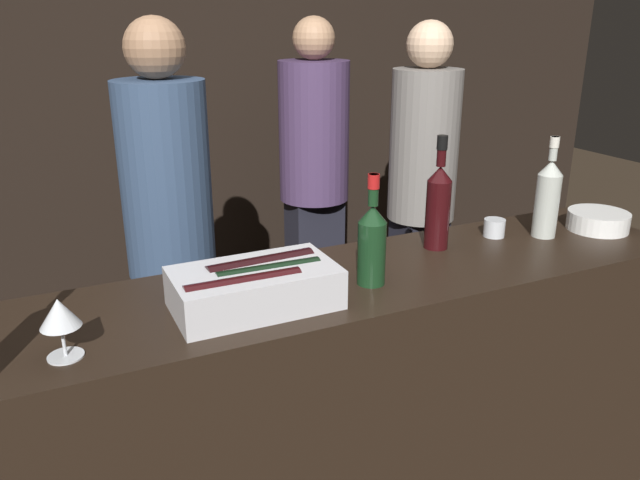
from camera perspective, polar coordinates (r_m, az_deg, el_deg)
The scene contains 12 objects.
wall_back_chalkboard at distance 3.68m, azimuth -14.52°, elevation 14.76°, with size 6.40×0.06×2.80m.
bar_counter at distance 2.04m, azimuth 0.32°, elevation -16.34°, with size 2.45×0.51×0.96m.
ice_bin_with_bottles at distance 1.64m, azimuth -5.91°, elevation -4.12°, with size 0.42×0.24×0.12m.
bowl_white at distance 2.44m, azimuth 24.08°, elevation 1.67°, with size 0.21×0.21×0.07m.
wine_glass at distance 1.49m, azimuth -22.72°, elevation -6.35°, with size 0.09×0.09×0.14m.
candle_votive at distance 2.24m, azimuth 15.65°, elevation 1.09°, with size 0.07×0.07×0.06m.
red_wine_bottle_burgundy at distance 1.75m, azimuth 4.77°, elevation -0.11°, with size 0.08×0.08×0.32m.
red_wine_bottle_black_foil at distance 2.05m, azimuth 10.76°, elevation 3.31°, with size 0.08×0.08×0.37m.
white_wine_bottle at distance 2.26m, azimuth 20.10°, elevation 3.77°, with size 0.08×0.08×0.35m.
person_in_hoodie at distance 3.29m, azimuth -0.54°, elevation 6.70°, with size 0.36×0.36×1.69m.
person_blond_tee at distance 2.39m, azimuth -13.58°, elevation 1.29°, with size 0.33×0.33×1.69m.
person_grey_polo at distance 3.04m, azimuth 9.31°, elevation 5.34°, with size 0.32×0.32×1.67m.
Camera 1 is at (-0.71, -1.23, 1.68)m, focal length 35.00 mm.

